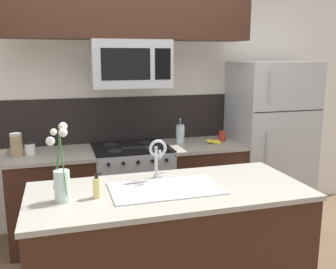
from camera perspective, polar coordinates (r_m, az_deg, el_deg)
The scene contains 18 objects.
rear_partition at distance 4.13m, azimuth -2.61°, elevation 4.70°, with size 5.20×0.10×2.60m, color silver.
splash_band at distance 4.03m, azimuth -6.54°, elevation 2.32°, with size 3.11×0.01×0.48m, color black.
back_counter_left at distance 3.84m, azimuth -17.02°, elevation -9.32°, with size 0.82×0.65×0.91m.
back_counter_right at distance 4.10m, azimuth 5.18°, elevation -7.50°, with size 0.80×0.65×0.91m.
stove_range at distance 3.90m, azimuth -5.47°, elevation -8.46°, with size 0.76×0.64×0.93m.
microwave at distance 3.64m, azimuth -5.80°, elevation 10.66°, with size 0.74×0.40×0.44m.
upper_cabinet_band at distance 3.64m, azimuth -6.01°, elevation 18.89°, with size 2.32×0.34×0.60m, color #381E14.
refrigerator at distance 4.36m, azimuth 15.05°, elevation -0.96°, with size 0.83×0.74×1.76m.
storage_jar_tall at distance 3.68m, azimuth -22.11°, elevation -1.47°, with size 0.11×0.11×0.21m.
storage_jar_medium at distance 3.70m, azimuth -20.31°, elevation -2.01°, with size 0.10×0.10×0.12m.
banana_bunch at distance 3.96m, azimuth 7.04°, elevation -1.08°, with size 0.19×0.12×0.08m.
french_press at distance 3.93m, azimuth 1.87°, elevation 0.07°, with size 0.09×0.09×0.27m.
coffee_tin at distance 4.11m, azimuth 8.27°, elevation -0.19°, with size 0.08×0.08×0.11m, color #B22D23.
island_counter at distance 2.79m, azimuth 0.19°, elevation -17.05°, with size 1.91×0.84×0.91m.
kitchen_sink at distance 2.62m, azimuth -0.45°, elevation -9.73°, with size 0.76×0.44×0.16m.
sink_faucet at distance 2.74m, azimuth -1.69°, elevation -2.93°, with size 0.14×0.14×0.31m.
dish_soap_bottle at distance 2.47m, azimuth -10.80°, elevation -7.94°, with size 0.06×0.05×0.16m.
flower_vase at distance 2.44m, azimuth -15.94°, elevation -6.43°, with size 0.14×0.19×0.51m.
Camera 1 is at (-0.67, -2.70, 1.80)m, focal length 40.00 mm.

